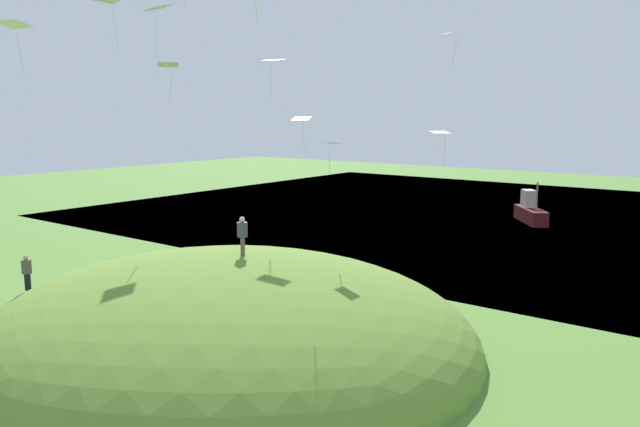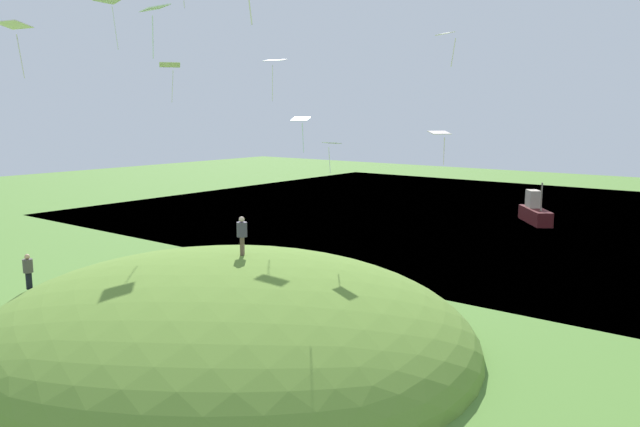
% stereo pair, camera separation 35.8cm
% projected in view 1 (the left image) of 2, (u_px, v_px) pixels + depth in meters
% --- Properties ---
extents(ground_plane, '(160.00, 160.00, 0.00)m').
position_uv_depth(ground_plane, '(331.00, 296.00, 32.84)').
color(ground_plane, '#558333').
extents(lake_water, '(57.24, 80.00, 0.40)m').
position_uv_depth(lake_water, '(528.00, 220.00, 57.85)').
color(lake_water, '#456187').
rests_on(lake_water, ground_plane).
extents(grass_hill, '(20.69, 21.96, 7.09)m').
position_uv_depth(grass_hill, '(228.00, 340.00, 26.45)').
color(grass_hill, olive).
rests_on(grass_hill, ground_plane).
extents(boat_on_lake, '(5.17, 4.36, 3.80)m').
position_uv_depth(boat_on_lake, '(530.00, 212.00, 55.43)').
color(boat_on_lake, '#461214').
rests_on(boat_on_lake, lake_water).
extents(person_watching_kites, '(0.62, 0.62, 1.72)m').
position_uv_depth(person_watching_kites, '(242.00, 231.00, 26.77)').
color(person_watching_kites, brown).
rests_on(person_watching_kites, grass_hill).
extents(person_with_child, '(0.46, 0.46, 1.63)m').
position_uv_depth(person_with_child, '(27.00, 268.00, 27.43)').
color(person_with_child, black).
rests_on(person_with_child, grass_hill).
extents(kite_2, '(0.61, 0.84, 1.50)m').
position_uv_depth(kite_2, '(331.00, 145.00, 29.19)').
color(kite_2, white).
extents(kite_3, '(1.01, 1.28, 1.96)m').
position_uv_depth(kite_3, '(14.00, 26.00, 21.76)').
color(kite_3, silver).
extents(kite_4, '(1.34, 1.28, 2.15)m').
position_uv_depth(kite_4, '(168.00, 66.00, 33.32)').
color(kite_4, silver).
extents(kite_5, '(0.68, 0.84, 1.51)m').
position_uv_depth(kite_5, '(302.00, 121.00, 25.45)').
color(kite_5, white).
extents(kite_6, '(1.09, 1.34, 2.33)m').
position_uv_depth(kite_6, '(273.00, 62.00, 34.10)').
color(kite_6, silver).
extents(kite_7, '(0.97, 1.17, 1.61)m').
position_uv_depth(kite_7, '(158.00, 10.00, 18.44)').
color(kite_7, white).
extents(kite_8, '(1.00, 0.93, 1.41)m').
position_uv_depth(kite_8, '(440.00, 134.00, 25.31)').
color(kite_8, '#F4DBD5').
extents(kite_10, '(1.21, 0.91, 2.15)m').
position_uv_depth(kite_10, '(109.00, 0.00, 24.85)').
color(kite_10, white).
extents(kite_13, '(0.65, 0.75, 1.26)m').
position_uv_depth(kite_13, '(447.00, 36.00, 22.77)').
color(kite_13, '#F5E3CE').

